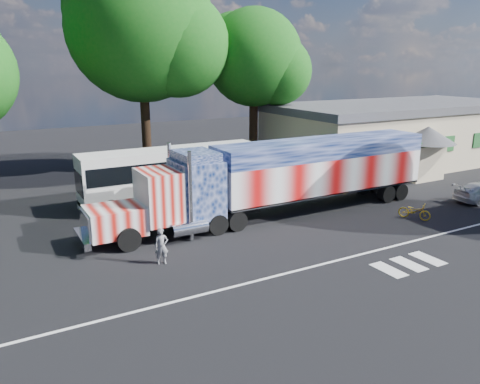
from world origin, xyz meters
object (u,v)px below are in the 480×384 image
tree_ne_a (256,58)px  coach_bus (173,174)px  woman (161,246)px  bicycle (414,211)px  semi_truck (286,175)px  tree_n_mid (143,28)px

tree_ne_a → coach_bus: bearing=-148.5°
woman → bicycle: bearing=7.6°
semi_truck → coach_bus: bearing=128.7°
coach_bus → tree_n_mid: tree_n_mid is taller
tree_n_mid → semi_truck: bearing=-75.5°
tree_ne_a → semi_truck: bearing=-112.9°
bicycle → tree_ne_a: tree_ne_a is taller
bicycle → woman: bearing=147.8°
coach_bus → tree_ne_a: 13.12m
woman → tree_n_mid: size_ratio=0.10×
semi_truck → woman: bearing=-159.5°
bicycle → tree_ne_a: 17.86m
bicycle → tree_ne_a: size_ratio=0.14×
woman → tree_n_mid: tree_n_mid is taller
coach_bus → bicycle: 14.43m
woman → tree_n_mid: 20.15m
semi_truck → bicycle: size_ratio=12.00×
semi_truck → tree_ne_a: size_ratio=1.65×
woman → tree_n_mid: bearing=84.7°
semi_truck → bicycle: 7.41m
tree_ne_a → bicycle: bearing=-86.7°
semi_truck → woman: (-8.61, -3.21, -1.49)m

